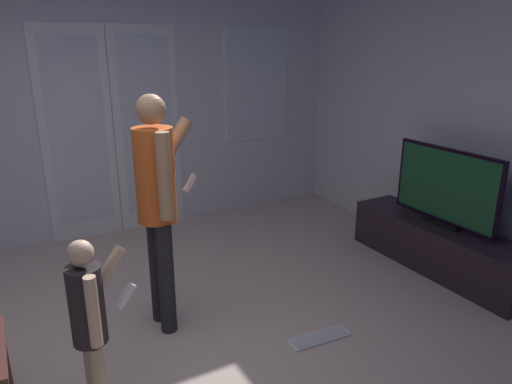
# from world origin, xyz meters

# --- Properties ---
(wall_back_with_doors) EXTENTS (6.17, 0.09, 2.67)m
(wall_back_with_doors) POSITION_xyz_m (0.10, 2.51, 1.30)
(wall_back_with_doors) COLOR silver
(wall_back_with_doors) RESTS_ON ground_plane
(wall_right_plain) EXTENTS (0.06, 5.09, 2.64)m
(wall_right_plain) POSITION_xyz_m (3.05, 0.00, 1.32)
(wall_right_plain) COLOR silver
(wall_right_plain) RESTS_ON ground_plane
(tv_stand) EXTENTS (0.44, 1.67, 0.41)m
(tv_stand) POSITION_xyz_m (2.71, 0.22, 0.21)
(tv_stand) COLOR #281C25
(tv_stand) RESTS_ON ground_plane
(flat_screen_tv) EXTENTS (0.08, 1.02, 0.67)m
(flat_screen_tv) POSITION_xyz_m (2.71, 0.22, 0.75)
(flat_screen_tv) COLOR black
(flat_screen_tv) RESTS_ON tv_stand
(person_adult) EXTENTS (0.49, 0.45, 1.62)m
(person_adult) POSITION_xyz_m (0.34, 0.55, 0.97)
(person_adult) COLOR #25232A
(person_adult) RESTS_ON ground_plane
(person_child) EXTENTS (0.35, 0.31, 1.05)m
(person_child) POSITION_xyz_m (-0.26, -0.18, 0.63)
(person_child) COLOR tan
(person_child) RESTS_ON ground_plane
(loose_keyboard) EXTENTS (0.45, 0.16, 0.02)m
(loose_keyboard) POSITION_xyz_m (1.18, -0.13, 0.01)
(loose_keyboard) COLOR white
(loose_keyboard) RESTS_ON ground_plane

